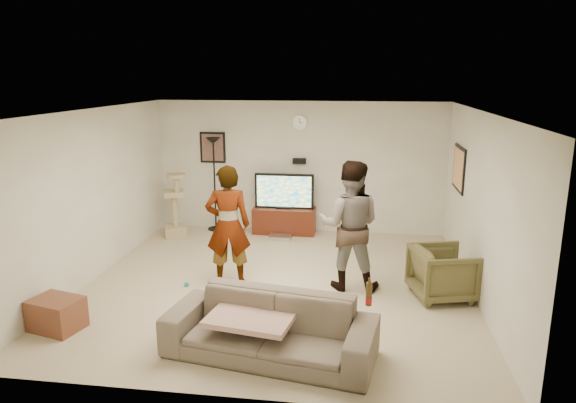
# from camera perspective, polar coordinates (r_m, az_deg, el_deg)

# --- Properties ---
(floor) EXTENTS (5.50, 5.50, 0.02)m
(floor) POSITION_cam_1_polar(r_m,az_deg,el_deg) (7.64, -1.18, -9.16)
(floor) COLOR tan
(floor) RESTS_ON ground
(ceiling) EXTENTS (5.50, 5.50, 0.02)m
(ceiling) POSITION_cam_1_polar(r_m,az_deg,el_deg) (7.05, -1.29, 10.06)
(ceiling) COLOR white
(ceiling) RESTS_ON wall_back
(wall_back) EXTENTS (5.50, 0.04, 2.50)m
(wall_back) POSITION_cam_1_polar(r_m,az_deg,el_deg) (9.91, 1.30, 3.81)
(wall_back) COLOR beige
(wall_back) RESTS_ON floor
(wall_front) EXTENTS (5.50, 0.04, 2.50)m
(wall_front) POSITION_cam_1_polar(r_m,az_deg,el_deg) (4.67, -6.65, -7.93)
(wall_front) COLOR beige
(wall_front) RESTS_ON floor
(wall_left) EXTENTS (0.04, 5.50, 2.50)m
(wall_left) POSITION_cam_1_polar(r_m,az_deg,el_deg) (8.13, -20.74, 0.69)
(wall_left) COLOR beige
(wall_left) RESTS_ON floor
(wall_right) EXTENTS (0.04, 5.50, 2.50)m
(wall_right) POSITION_cam_1_polar(r_m,az_deg,el_deg) (7.33, 20.50, -0.65)
(wall_right) COLOR beige
(wall_right) RESTS_ON floor
(wall_clock) EXTENTS (0.26, 0.04, 0.26)m
(wall_clock) POSITION_cam_1_polar(r_m,az_deg,el_deg) (9.76, 1.30, 8.70)
(wall_clock) COLOR silver
(wall_clock) RESTS_ON wall_back
(wall_speaker) EXTENTS (0.25, 0.10, 0.10)m
(wall_speaker) POSITION_cam_1_polar(r_m,az_deg,el_deg) (9.82, 1.26, 4.50)
(wall_speaker) COLOR black
(wall_speaker) RESTS_ON wall_back
(picture_back) EXTENTS (0.42, 0.03, 0.52)m
(picture_back) POSITION_cam_1_polar(r_m,az_deg,el_deg) (10.17, -8.32, 5.93)
(picture_back) COLOR brown
(picture_back) RESTS_ON wall_back
(picture_right) EXTENTS (0.03, 0.78, 0.62)m
(picture_right) POSITION_cam_1_polar(r_m,az_deg,el_deg) (8.81, 18.35, 3.50)
(picture_right) COLOR #FF9C69
(picture_right) RESTS_ON wall_right
(tv_stand) EXTENTS (1.19, 0.45, 0.50)m
(tv_stand) POSITION_cam_1_polar(r_m,az_deg,el_deg) (9.93, -0.41, -2.10)
(tv_stand) COLOR #461A0E
(tv_stand) RESTS_ON floor
(console_box) EXTENTS (0.40, 0.30, 0.07)m
(console_box) POSITION_cam_1_polar(r_m,az_deg,el_deg) (9.62, -0.89, -3.96)
(console_box) COLOR silver
(console_box) RESTS_ON floor
(tv) EXTENTS (1.12, 0.08, 0.67)m
(tv) POSITION_cam_1_polar(r_m,az_deg,el_deg) (9.78, -0.41, 1.17)
(tv) COLOR black
(tv) RESTS_ON tv_stand
(tv_screen) EXTENTS (1.03, 0.01, 0.59)m
(tv_screen) POSITION_cam_1_polar(r_m,az_deg,el_deg) (9.74, -0.45, 1.11)
(tv_screen) COLOR #FBEC58
(tv_screen) RESTS_ON tv
(floor_lamp) EXTENTS (0.32, 0.32, 1.81)m
(floor_lamp) POSITION_cam_1_polar(r_m,az_deg,el_deg) (10.10, -8.10, 1.87)
(floor_lamp) COLOR black
(floor_lamp) RESTS_ON floor
(cat_tree) EXTENTS (0.51, 0.51, 1.21)m
(cat_tree) POSITION_cam_1_polar(r_m,az_deg,el_deg) (9.87, -12.43, -0.37)
(cat_tree) COLOR tan
(cat_tree) RESTS_ON floor
(person_left) EXTENTS (0.72, 0.55, 1.75)m
(person_left) POSITION_cam_1_polar(r_m,az_deg,el_deg) (7.44, -6.64, -2.63)
(person_left) COLOR #BABABA
(person_left) RESTS_ON floor
(person_right) EXTENTS (0.93, 0.75, 1.84)m
(person_right) POSITION_cam_1_polar(r_m,az_deg,el_deg) (7.28, 6.82, -2.64)
(person_right) COLOR #3E5F8B
(person_right) RESTS_ON floor
(sofa) EXTENTS (2.37, 1.24, 0.66)m
(sofa) POSITION_cam_1_polar(r_m,az_deg,el_deg) (5.71, -2.01, -13.75)
(sofa) COLOR #65594A
(sofa) RESTS_ON floor
(throw_blanket) EXTENTS (1.00, 0.84, 0.06)m
(throw_blanket) POSITION_cam_1_polar(r_m,az_deg,el_deg) (5.69, -4.01, -12.57)
(throw_blanket) COLOR #D8A190
(throw_blanket) RESTS_ON sofa
(beer_bottle) EXTENTS (0.06, 0.06, 0.25)m
(beer_bottle) POSITION_cam_1_polar(r_m,az_deg,el_deg) (5.45, 8.93, -10.06)
(beer_bottle) COLOR #462F12
(beer_bottle) RESTS_ON sofa
(armchair) EXTENTS (0.95, 0.93, 0.71)m
(armchair) POSITION_cam_1_polar(r_m,az_deg,el_deg) (7.37, 16.70, -7.58)
(armchair) COLOR brown
(armchair) RESTS_ON floor
(side_table) EXTENTS (0.67, 0.56, 0.39)m
(side_table) POSITION_cam_1_polar(r_m,az_deg,el_deg) (6.89, -24.19, -11.27)
(side_table) COLOR brown
(side_table) RESTS_ON floor
(toy_ball) EXTENTS (0.07, 0.07, 0.07)m
(toy_ball) POSITION_cam_1_polar(r_m,az_deg,el_deg) (7.68, -11.14, -8.95)
(toy_ball) COLOR #0F9591
(toy_ball) RESTS_ON floor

